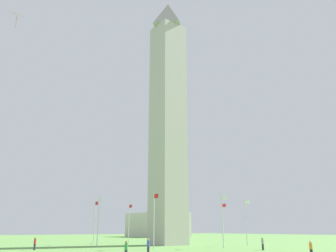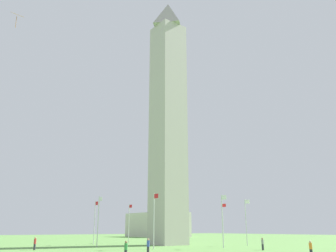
{
  "view_description": "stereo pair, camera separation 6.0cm",
  "coord_description": "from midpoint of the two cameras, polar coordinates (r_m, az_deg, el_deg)",
  "views": [
    {
      "loc": [
        54.77,
        -40.61,
        2.82
      ],
      "look_at": [
        0.0,
        0.0,
        22.17
      ],
      "focal_mm": 38.77,
      "sensor_mm": 36.0,
      "label": 1
    },
    {
      "loc": [
        54.8,
        -40.56,
        2.82
      ],
      "look_at": [
        0.0,
        0.0,
        22.17
      ],
      "focal_mm": 38.77,
      "sensor_mm": 36.0,
      "label": 2
    }
  ],
  "objects": [
    {
      "name": "ground_plane",
      "position": [
        68.24,
        0.03,
        -18.22
      ],
      "size": [
        260.0,
        260.0,
        0.0
      ],
      "primitive_type": "plane",
      "color": "#609347"
    },
    {
      "name": "obelisk_monument",
      "position": [
        71.64,
        0.02,
        2.02
      ],
      "size": [
        5.46,
        5.46,
        49.6
      ],
      "color": "#B7B2A8",
      "rests_on": "ground"
    },
    {
      "name": "flagpole_n",
      "position": [
        57.56,
        8.61,
        -14.17
      ],
      "size": [
        1.12,
        0.14,
        7.9
      ],
      "color": "silver",
      "rests_on": "ground"
    },
    {
      "name": "flagpole_ne",
      "position": [
        67.53,
        12.21,
        -14.22
      ],
      "size": [
        1.12,
        0.14,
        7.9
      ],
      "color": "silver",
      "rests_on": "ground"
    },
    {
      "name": "flagpole_e",
      "position": [
        77.26,
        8.67,
        -14.55
      ],
      "size": [
        1.12,
        0.14,
        7.9
      ],
      "color": "silver",
      "rests_on": "ground"
    },
    {
      "name": "flagpole_se",
      "position": [
        81.96,
        1.54,
        -14.78
      ],
      "size": [
        1.12,
        0.14,
        7.9
      ],
      "color": "silver",
      "rests_on": "ground"
    },
    {
      "name": "flagpole_s",
      "position": [
        79.77,
        -6.12,
        -14.67
      ],
      "size": [
        1.12,
        0.14,
        7.9
      ],
      "color": "silver",
      "rests_on": "ground"
    },
    {
      "name": "flagpole_sw",
      "position": [
        71.53,
        -11.41,
        -14.34
      ],
      "size": [
        1.12,
        0.14,
        7.9
      ],
      "color": "silver",
      "rests_on": "ground"
    },
    {
      "name": "flagpole_w",
      "position": [
        60.89,
        -10.87,
        -14.15
      ],
      "size": [
        1.12,
        0.14,
        7.9
      ],
      "color": "silver",
      "rests_on": "ground"
    },
    {
      "name": "flagpole_nw",
      "position": [
        54.41,
        -2.17,
        -14.24
      ],
      "size": [
        1.12,
        0.14,
        7.9
      ],
      "color": "silver",
      "rests_on": "ground"
    },
    {
      "name": "person_green_shirt",
      "position": [
        37.92,
        -6.6,
        -18.76
      ],
      "size": [
        0.32,
        0.32,
        1.67
      ],
      "rotation": [
        0.0,
        0.0,
        1.84
      ],
      "color": "#2D2D38",
      "rests_on": "ground"
    },
    {
      "name": "person_red_shirt",
      "position": [
        55.76,
        -20.17,
        -16.94
      ],
      "size": [
        0.32,
        0.32,
        1.74
      ],
      "rotation": [
        0.0,
        0.0,
        1.79
      ],
      "color": "#2D2D38",
      "rests_on": "ground"
    },
    {
      "name": "person_blue_shirt",
      "position": [
        44.69,
        -3.11,
        -18.34
      ],
      "size": [
        0.32,
        0.32,
        1.72
      ],
      "rotation": [
        0.0,
        0.0,
        2.55
      ],
      "color": "#2D2D38",
      "rests_on": "ground"
    },
    {
      "name": "person_gray_shirt",
      "position": [
        53.85,
        14.68,
        -17.5
      ],
      "size": [
        0.32,
        0.32,
        1.64
      ],
      "rotation": [
        0.0,
        0.0,
        -3.04
      ],
      "color": "#2D2D38",
      "rests_on": "ground"
    },
    {
      "name": "person_orange_shirt",
      "position": [
        41.79,
        21.58,
        -17.55
      ],
      "size": [
        0.32,
        0.32,
        1.65
      ],
      "rotation": [
        0.0,
        0.0,
        3.1
      ],
      "color": "#2D2D38",
      "rests_on": "ground"
    },
    {
      "name": "kite_orange_diamond",
      "position": [
        41.01,
        -22.62,
        15.82
      ],
      "size": [
        1.04,
        1.17,
        1.79
      ],
      "color": "orange"
    },
    {
      "name": "distant_building",
      "position": [
        135.35,
        -1.75,
        -15.27
      ],
      "size": [
        24.29,
        12.15,
        8.35
      ],
      "color": "beige",
      "rests_on": "ground"
    }
  ]
}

